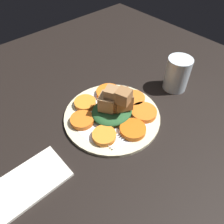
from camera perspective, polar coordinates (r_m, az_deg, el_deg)
table_slab at (r=61.69cm, az=0.00°, el=-1.99°), size 120.00×120.00×2.00cm
plate at (r=60.56cm, az=0.00°, el=-1.03°), size 26.46×26.46×1.05cm
carrot_slice_0 at (r=64.16cm, az=5.35°, el=3.65°), size 6.63×6.63×1.39cm
carrot_slice_1 at (r=65.68cm, az=-0.91°, el=5.09°), size 7.35×7.35×1.39cm
carrot_slice_2 at (r=62.81cm, az=-7.03°, el=2.34°), size 6.18×6.18×1.39cm
carrot_slice_3 at (r=58.37cm, az=-7.79°, el=-2.09°), size 6.34×6.34×1.39cm
carrot_slice_4 at (r=54.55cm, az=-2.06°, el=-6.18°), size 6.02×6.02×1.39cm
carrot_slice_5 at (r=55.99cm, az=5.44°, el=-4.56°), size 6.76×6.76×1.39cm
carrot_slice_6 at (r=60.37cm, az=8.29°, el=-0.09°), size 7.10×7.10×1.39cm
center_pile at (r=57.75cm, az=0.50°, el=1.68°), size 11.51×10.36×9.53cm
fork at (r=57.38cm, az=5.45°, el=-3.66°), size 19.03×3.34×0.40cm
water_glass at (r=70.09cm, az=16.68°, el=9.52°), size 7.32×7.32×10.40cm
napkin at (r=52.72cm, az=-20.82°, el=-16.78°), size 16.51×9.91×0.80cm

